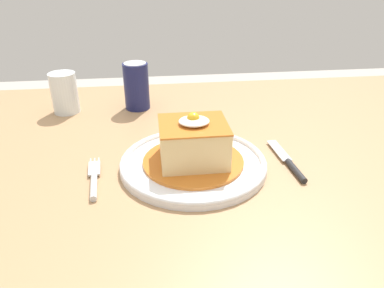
{
  "coord_description": "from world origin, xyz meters",
  "views": [
    {
      "loc": [
        -0.13,
        -0.71,
        1.12
      ],
      "look_at": [
        -0.05,
        -0.08,
        0.79
      ],
      "focal_mm": 34.01,
      "sensor_mm": 36.0,
      "label": 1
    }
  ],
  "objects_px": {
    "main_plate": "(193,163)",
    "fork": "(94,181)",
    "knife": "(291,164)",
    "soda_can": "(136,86)",
    "drinking_glass": "(65,96)"
  },
  "relations": [
    {
      "from": "main_plate",
      "to": "fork",
      "type": "distance_m",
      "value": 0.19
    },
    {
      "from": "knife",
      "to": "main_plate",
      "type": "bearing_deg",
      "value": 172.5
    },
    {
      "from": "main_plate",
      "to": "knife",
      "type": "height_order",
      "value": "main_plate"
    },
    {
      "from": "fork",
      "to": "soda_can",
      "type": "distance_m",
      "value": 0.38
    },
    {
      "from": "knife",
      "to": "soda_can",
      "type": "relative_size",
      "value": 1.34
    },
    {
      "from": "soda_can",
      "to": "drinking_glass",
      "type": "xyz_separation_m",
      "value": [
        -0.19,
        -0.0,
        -0.02
      ]
    },
    {
      "from": "fork",
      "to": "knife",
      "type": "bearing_deg",
      "value": 1.74
    },
    {
      "from": "knife",
      "to": "drinking_glass",
      "type": "distance_m",
      "value": 0.6
    },
    {
      "from": "knife",
      "to": "drinking_glass",
      "type": "relative_size",
      "value": 1.58
    },
    {
      "from": "main_plate",
      "to": "soda_can",
      "type": "relative_size",
      "value": 2.3
    },
    {
      "from": "fork",
      "to": "soda_can",
      "type": "height_order",
      "value": "soda_can"
    },
    {
      "from": "fork",
      "to": "soda_can",
      "type": "xyz_separation_m",
      "value": [
        0.08,
        0.36,
        0.06
      ]
    },
    {
      "from": "knife",
      "to": "drinking_glass",
      "type": "bearing_deg",
      "value": 144.35
    },
    {
      "from": "knife",
      "to": "fork",
      "type": "bearing_deg",
      "value": -178.26
    },
    {
      "from": "main_plate",
      "to": "soda_can",
      "type": "xyz_separation_m",
      "value": [
        -0.11,
        0.33,
        0.05
      ]
    }
  ]
}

